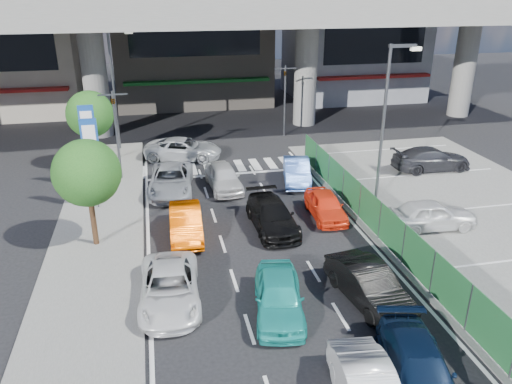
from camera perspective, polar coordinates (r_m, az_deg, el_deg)
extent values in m
plane|color=black|center=(19.82, 2.11, -9.55)|extent=(120.00, 120.00, 0.00)
cube|color=#5E5E5C|center=(25.98, 25.24, -3.59)|extent=(12.00, 28.00, 0.06)
cube|color=#5E5E5C|center=(22.97, -17.74, -5.74)|extent=(4.00, 30.00, 0.12)
cylinder|color=slate|center=(38.99, -17.88, 11.87)|extent=(1.80, 1.80, 8.00)
cylinder|color=slate|center=(40.68, 5.70, 13.22)|extent=(1.80, 1.80, 8.00)
cylinder|color=slate|center=(46.83, 22.70, 12.87)|extent=(1.80, 1.80, 8.00)
cube|color=slate|center=(38.51, -6.18, 20.17)|extent=(64.00, 14.00, 2.00)
cube|color=#AAA089|center=(49.83, -26.79, 15.64)|extent=(12.00, 10.00, 13.00)
cube|color=gray|center=(49.52, -7.60, 18.87)|extent=(14.00, 10.00, 15.00)
cube|color=#13631F|center=(45.02, -6.70, 12.53)|extent=(12.60, 1.60, 0.25)
cube|color=black|center=(44.49, -7.04, 19.47)|extent=(11.20, 0.10, 6.75)
cube|color=gray|center=(52.51, 11.10, 17.22)|extent=(12.00, 10.00, 12.00)
cube|color=#9F1613|center=(48.28, 13.17, 12.78)|extent=(10.80, 1.60, 0.25)
cube|color=black|center=(47.89, 13.55, 17.27)|extent=(9.60, 0.10, 5.40)
cylinder|color=#595B60|center=(29.41, -15.59, 6.08)|extent=(0.14, 0.14, 5.20)
cube|color=#595B60|center=(28.85, -16.09, 10.65)|extent=(1.60, 0.08, 0.08)
imported|color=black|center=(28.91, -16.02, 10.07)|extent=(0.26, 1.24, 0.50)
cylinder|color=#595B60|center=(37.42, 3.30, 10.29)|extent=(0.14, 0.14, 5.20)
cube|color=#595B60|center=(36.98, 3.38, 13.93)|extent=(1.60, 0.08, 0.08)
imported|color=black|center=(37.03, 3.37, 13.47)|extent=(0.26, 1.24, 0.50)
cylinder|color=#595B60|center=(25.76, 14.29, 7.18)|extent=(0.16, 0.16, 8.00)
cube|color=#595B60|center=(25.33, 16.42, 15.73)|extent=(1.40, 0.15, 0.15)
cube|color=silver|center=(25.68, 17.82, 15.32)|extent=(0.50, 0.22, 0.18)
cylinder|color=#595B60|center=(34.94, -15.92, 10.95)|extent=(0.16, 0.16, 8.00)
cube|color=#595B60|center=(34.39, -15.59, 17.40)|extent=(1.40, 0.15, 0.15)
cube|color=silver|center=(34.38, -14.35, 17.27)|extent=(0.50, 0.22, 0.18)
cylinder|color=#595B60|center=(26.19, -17.78, 0.33)|extent=(0.10, 0.10, 2.20)
cube|color=navy|center=(25.51, -18.33, 4.70)|extent=(0.80, 0.12, 3.00)
cube|color=white|center=(25.44, -18.35, 4.65)|extent=(0.60, 0.02, 2.40)
cylinder|color=#595B60|center=(29.03, -18.11, 2.45)|extent=(0.10, 0.10, 2.20)
cube|color=navy|center=(28.42, -18.62, 6.43)|extent=(0.80, 0.12, 3.00)
cube|color=white|center=(28.35, -18.63, 6.39)|extent=(0.60, 0.02, 2.40)
cylinder|color=#382314|center=(22.47, -18.08, -3.17)|extent=(0.24, 0.24, 2.40)
sphere|color=#164413|center=(21.65, -18.77, 2.09)|extent=(2.80, 2.80, 2.80)
cylinder|color=#382314|center=(32.33, -17.98, 4.67)|extent=(0.24, 0.24, 2.40)
sphere|color=#164413|center=(31.77, -18.45, 8.44)|extent=(2.80, 2.80, 2.80)
imported|color=black|center=(15.42, 18.02, -18.72)|extent=(2.70, 4.66, 1.27)
imported|color=silver|center=(18.25, -9.84, -10.68)|extent=(2.32, 4.63, 1.26)
imported|color=#22ABA2|center=(17.46, 2.63, -11.78)|extent=(2.35, 4.28, 1.38)
imported|color=black|center=(18.42, 12.78, -10.37)|extent=(2.05, 4.36, 1.38)
imported|color=#F75600|center=(22.68, -8.03, -3.48)|extent=(1.55, 4.05, 1.32)
imported|color=black|center=(23.14, 1.85, -2.72)|extent=(1.93, 4.54, 1.31)
imported|color=#F63615|center=(24.49, 7.97, -1.53)|extent=(1.65, 3.73, 1.25)
imported|color=#B4B7BC|center=(27.62, -9.70, 1.35)|extent=(2.83, 5.19, 1.38)
imported|color=beige|center=(27.71, -3.74, 1.71)|extent=(1.89, 4.15, 1.38)
imported|color=#4F7CDA|center=(28.71, 4.68, 2.39)|extent=(2.25, 4.26, 1.33)
imported|color=#B2B5BA|center=(32.88, -8.32, 4.90)|extent=(5.36, 3.47, 1.37)
imported|color=silver|center=(24.41, 19.42, -2.43)|extent=(4.13, 1.88, 1.38)
imported|color=#2A2A2F|center=(32.21, 19.40, 3.59)|extent=(4.82, 1.99, 1.39)
cone|color=#F3370D|center=(24.72, 15.25, -2.52)|extent=(0.41, 0.41, 0.66)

